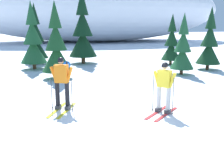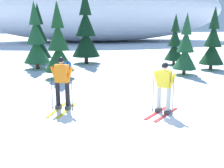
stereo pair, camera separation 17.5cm
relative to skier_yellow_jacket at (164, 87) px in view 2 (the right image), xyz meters
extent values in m
plane|color=white|center=(-1.35, -0.10, -0.90)|extent=(120.00, 120.00, 0.00)
cube|color=red|center=(0.05, -0.19, -0.88)|extent=(1.26, 1.19, 0.03)
cube|color=red|center=(-0.18, 0.06, -0.88)|extent=(1.26, 1.19, 0.03)
cube|color=#38383D|center=(0.12, -0.12, -0.81)|extent=(0.30, 0.29, 0.12)
cube|color=#38383D|center=(-0.11, 0.13, -0.81)|extent=(0.30, 0.29, 0.12)
cylinder|color=silver|center=(0.12, -0.12, -0.37)|extent=(0.15, 0.15, 0.75)
cylinder|color=silver|center=(-0.11, 0.13, -0.37)|extent=(0.15, 0.15, 0.75)
cube|color=yellow|center=(0.01, 0.01, 0.28)|extent=(0.46, 0.47, 0.55)
cylinder|color=yellow|center=(0.18, -0.19, 0.21)|extent=(0.26, 0.27, 0.58)
cylinder|color=yellow|center=(-0.17, 0.20, 0.21)|extent=(0.26, 0.27, 0.58)
sphere|color=beige|center=(0.01, 0.01, 0.68)|extent=(0.19, 0.19, 0.19)
sphere|color=black|center=(0.01, 0.01, 0.71)|extent=(0.21, 0.21, 0.21)
cube|color=black|center=(-0.05, -0.05, 0.69)|extent=(0.13, 0.13, 0.07)
cylinder|color=#2D2D33|center=(0.20, -0.29, -0.27)|extent=(0.02, 0.02, 1.25)
cylinder|color=#2D2D33|center=(0.20, -0.29, -0.84)|extent=(0.07, 0.07, 0.01)
cylinder|color=#2D2D33|center=(-0.28, 0.22, -0.27)|extent=(0.02, 0.02, 1.25)
cylinder|color=#2D2D33|center=(-0.28, 0.22, -0.84)|extent=(0.07, 0.07, 0.01)
cube|color=gold|center=(-3.13, 0.88, -0.88)|extent=(0.72, 1.55, 0.03)
cube|color=gold|center=(-3.45, 1.02, -0.88)|extent=(0.72, 1.55, 0.03)
cube|color=#38383D|center=(-3.09, 0.97, -0.81)|extent=(0.24, 0.31, 0.12)
cube|color=#38383D|center=(-3.41, 1.11, -0.81)|extent=(0.24, 0.31, 0.12)
cylinder|color=black|center=(-3.09, 0.97, -0.34)|extent=(0.15, 0.15, 0.81)
cylinder|color=black|center=(-3.41, 1.11, -0.34)|extent=(0.15, 0.15, 0.81)
cube|color=orange|center=(-3.25, 1.04, 0.37)|extent=(0.50, 0.39, 0.60)
cylinder|color=orange|center=(-3.00, 0.94, 0.32)|extent=(0.29, 0.20, 0.58)
cylinder|color=orange|center=(-3.50, 1.15, 0.32)|extent=(0.29, 0.20, 0.58)
sphere|color=tan|center=(-3.25, 1.04, 0.80)|extent=(0.19, 0.19, 0.19)
sphere|color=black|center=(-3.25, 1.04, 0.83)|extent=(0.21, 0.21, 0.21)
cube|color=black|center=(-3.28, 0.97, 0.81)|extent=(0.15, 0.09, 0.07)
cylinder|color=#2D2D33|center=(-2.94, 0.85, -0.36)|extent=(0.02, 0.02, 1.08)
cylinder|color=#2D2D33|center=(-2.94, 0.85, -0.84)|extent=(0.07, 0.07, 0.01)
cylinder|color=#2D2D33|center=(-3.61, 1.13, -0.36)|extent=(0.02, 0.02, 1.08)
cylinder|color=#2D2D33|center=(-3.61, 1.13, -0.84)|extent=(0.07, 0.07, 0.01)
cylinder|color=#47301E|center=(-4.76, 9.45, -0.61)|extent=(0.23, 0.23, 0.57)
cone|color=#1E512D|center=(-4.76, 9.45, 0.26)|extent=(1.62, 1.62, 1.46)
cone|color=#1E512D|center=(-4.76, 9.45, 1.42)|extent=(1.17, 1.17, 1.46)
cone|color=#1E512D|center=(-4.76, 9.45, 2.58)|extent=(0.71, 0.71, 1.46)
cylinder|color=#47301E|center=(-4.74, 11.64, -0.61)|extent=(0.23, 0.23, 0.57)
cone|color=black|center=(-4.74, 11.64, 0.26)|extent=(1.63, 1.63, 1.46)
cone|color=black|center=(-4.74, 11.64, 1.43)|extent=(1.17, 1.17, 1.46)
cone|color=black|center=(-4.74, 11.64, 2.59)|extent=(0.72, 0.72, 1.46)
cylinder|color=#47301E|center=(-3.37, 6.27, -0.62)|extent=(0.22, 0.22, 0.54)
cone|color=#194723|center=(-3.37, 6.27, 0.20)|extent=(1.55, 1.55, 1.39)
cone|color=#194723|center=(-3.37, 6.27, 1.31)|extent=(1.12, 1.12, 1.39)
cone|color=#194723|center=(-3.37, 6.27, 2.43)|extent=(0.68, 0.68, 1.39)
cylinder|color=#47301E|center=(-1.48, 11.18, -0.55)|extent=(0.28, 0.28, 0.70)
cone|color=black|center=(-1.48, 11.18, 0.52)|extent=(2.00, 2.00, 1.79)
cone|color=black|center=(-1.48, 11.18, 1.95)|extent=(1.44, 1.44, 1.79)
cone|color=black|center=(-1.48, 11.18, 3.38)|extent=(0.88, 0.88, 1.79)
cylinder|color=#47301E|center=(3.59, 5.93, -0.66)|extent=(0.19, 0.19, 0.47)
cone|color=#1E512D|center=(3.59, 5.93, 0.05)|extent=(1.33, 1.33, 1.19)
cone|color=#1E512D|center=(3.59, 5.93, 1.01)|extent=(0.96, 0.96, 1.19)
cone|color=#1E512D|center=(3.59, 5.93, 1.96)|extent=(0.59, 0.59, 1.19)
cylinder|color=#47301E|center=(4.45, 9.34, -0.66)|extent=(0.19, 0.19, 0.47)
cone|color=#14381E|center=(4.45, 9.34, 0.06)|extent=(1.35, 1.35, 1.21)
cone|color=#14381E|center=(4.45, 9.34, 1.02)|extent=(0.97, 0.97, 1.21)
cone|color=#14381E|center=(4.45, 9.34, 1.99)|extent=(0.59, 0.59, 1.21)
cylinder|color=#47301E|center=(5.92, 7.05, -0.63)|extent=(0.21, 0.21, 0.52)
cone|color=#14381E|center=(5.92, 7.05, 0.16)|extent=(1.49, 1.49, 1.33)
cone|color=#14381E|center=(5.92, 7.05, 1.23)|extent=(1.07, 1.07, 1.33)
cone|color=#14381E|center=(5.92, 7.05, 2.29)|extent=(0.66, 0.66, 1.33)
ellipsoid|color=white|center=(2.36, 31.66, 3.79)|extent=(37.82, 16.43, 9.37)
cylinder|color=black|center=(-3.01, 2.30, -0.15)|extent=(0.07, 0.07, 1.48)
cylinder|color=blue|center=(-3.01, 2.30, 0.47)|extent=(0.28, 0.02, 0.28)
camera|label=1|loc=(-3.40, -7.86, 2.10)|focal=42.59mm
camera|label=2|loc=(-3.23, -7.90, 2.10)|focal=42.59mm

